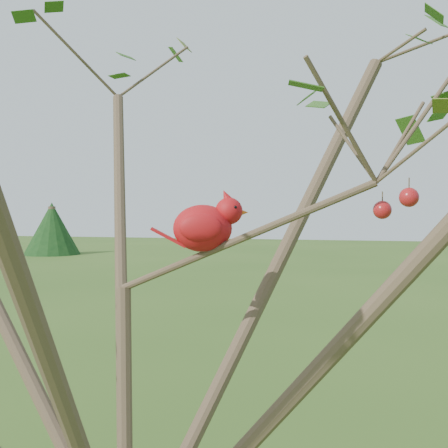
% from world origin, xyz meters
% --- Properties ---
extents(crabapple_tree, '(2.35, 2.05, 2.95)m').
position_xyz_m(crabapple_tree, '(0.03, -0.02, 2.12)').
color(crabapple_tree, '#473426').
rests_on(crabapple_tree, ground).
extents(cardinal, '(0.23, 0.14, 0.16)m').
position_xyz_m(cardinal, '(0.17, 0.08, 2.11)').
color(cardinal, red).
rests_on(cardinal, ground).
extents(distant_trees, '(38.35, 13.44, 2.92)m').
position_xyz_m(distant_trees, '(-4.78, 24.84, 1.35)').
color(distant_trees, '#473426').
rests_on(distant_trees, ground).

